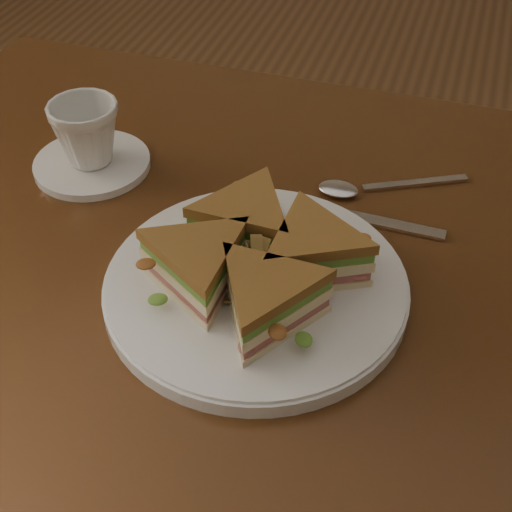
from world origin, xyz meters
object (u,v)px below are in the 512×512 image
object	(u,v)px
spoon	(357,188)
plate	(256,287)
sandwich_wedges	(256,260)
knife	(344,215)
saucer	(92,164)
coffee_cup	(87,133)
table	(316,338)

from	to	relation	value
spoon	plate	bearing A→B (deg)	-134.68
sandwich_wedges	knife	size ratio (longest dim) A/B	1.25
spoon	knife	world-z (taller)	spoon
plate	sandwich_wedges	xyz separation A→B (m)	(0.00, 0.00, 0.04)
knife	spoon	bearing A→B (deg)	87.03
saucer	knife	bearing A→B (deg)	-0.25
spoon	coffee_cup	xyz separation A→B (m)	(-0.32, -0.05, 0.04)
plate	spoon	distance (m)	0.21
plate	coffee_cup	size ratio (longest dim) A/B	3.63
plate	coffee_cup	world-z (taller)	coffee_cup
plate	spoon	world-z (taller)	plate
table	coffee_cup	xyz separation A→B (m)	(-0.32, 0.10, 0.15)
spoon	coffee_cup	world-z (taller)	coffee_cup
plate	sandwich_wedges	size ratio (longest dim) A/B	1.13
spoon	saucer	world-z (taller)	same
plate	knife	distance (m)	0.16
plate	sandwich_wedges	distance (m)	0.04
table	sandwich_wedges	distance (m)	0.16
table	saucer	bearing A→B (deg)	161.85
coffee_cup	plate	bearing A→B (deg)	-35.53
plate	coffee_cup	bearing A→B (deg)	150.24
table	coffee_cup	world-z (taller)	coffee_cup
table	sandwich_wedges	size ratio (longest dim) A/B	4.46
plate	saucer	xyz separation A→B (m)	(-0.26, 0.15, -0.00)
sandwich_wedges	coffee_cup	bearing A→B (deg)	150.24
sandwich_wedges	plate	bearing A→B (deg)	-116.57
plate	table	bearing A→B (deg)	37.96
coffee_cup	table	bearing A→B (deg)	-23.91
coffee_cup	knife	bearing A→B (deg)	-6.02
knife	coffee_cup	world-z (taller)	coffee_cup
knife	coffee_cup	bearing A→B (deg)	-178.44
table	coffee_cup	size ratio (longest dim) A/B	14.28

